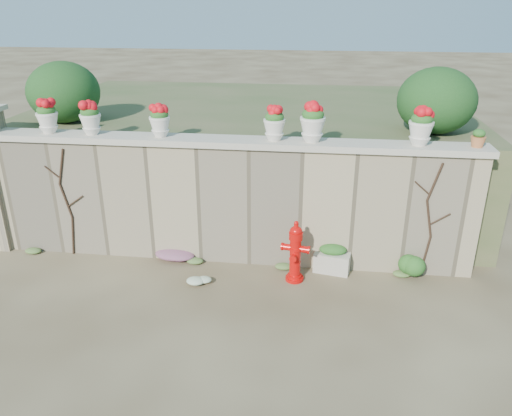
# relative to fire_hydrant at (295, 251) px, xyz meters

# --- Properties ---
(ground) EXTENTS (80.00, 80.00, 0.00)m
(ground) POSITION_rel_fire_hydrant_xyz_m (-1.20, -1.18, -0.51)
(ground) COLOR #473723
(ground) RESTS_ON ground
(stone_wall) EXTENTS (8.00, 0.40, 2.00)m
(stone_wall) POSITION_rel_fire_hydrant_xyz_m (-1.20, 0.62, 0.49)
(stone_wall) COLOR #9C8A68
(stone_wall) RESTS_ON ground
(wall_cap) EXTENTS (8.10, 0.52, 0.10)m
(wall_cap) POSITION_rel_fire_hydrant_xyz_m (-1.20, 0.62, 1.54)
(wall_cap) COLOR beige
(wall_cap) RESTS_ON stone_wall
(raised_fill) EXTENTS (9.00, 6.00, 2.00)m
(raised_fill) POSITION_rel_fire_hydrant_xyz_m (-1.20, 3.82, 0.49)
(raised_fill) COLOR #384C23
(raised_fill) RESTS_ON ground
(back_shrub_left) EXTENTS (1.30, 1.30, 1.10)m
(back_shrub_left) POSITION_rel_fire_hydrant_xyz_m (-4.40, 1.82, 2.04)
(back_shrub_left) COLOR #143814
(back_shrub_left) RESTS_ON raised_fill
(back_shrub_right) EXTENTS (1.30, 1.30, 1.10)m
(back_shrub_right) POSITION_rel_fire_hydrant_xyz_m (2.20, 1.82, 2.04)
(back_shrub_right) COLOR #143814
(back_shrub_right) RESTS_ON raised_fill
(vine_left) EXTENTS (0.60, 0.04, 1.91)m
(vine_left) POSITION_rel_fire_hydrant_xyz_m (-3.87, 0.40, 0.48)
(vine_left) COLOR black
(vine_left) RESTS_ON ground
(vine_right) EXTENTS (0.60, 0.04, 1.91)m
(vine_right) POSITION_rel_fire_hydrant_xyz_m (2.03, 0.40, 0.48)
(vine_right) COLOR black
(vine_right) RESTS_ON ground
(fire_hydrant) EXTENTS (0.44, 0.31, 1.01)m
(fire_hydrant) POSITION_rel_fire_hydrant_xyz_m (0.00, 0.00, 0.00)
(fire_hydrant) COLOR red
(fire_hydrant) RESTS_ON ground
(planter_box) EXTENTS (0.62, 0.43, 0.47)m
(planter_box) POSITION_rel_fire_hydrant_xyz_m (0.59, 0.37, -0.29)
(planter_box) COLOR beige
(planter_box) RESTS_ON ground
(green_shrub) EXTENTS (0.56, 0.50, 0.53)m
(green_shrub) POSITION_rel_fire_hydrant_xyz_m (1.77, 0.26, -0.25)
(green_shrub) COLOR #1E5119
(green_shrub) RESTS_ON ground
(magenta_clump) EXTENTS (0.85, 0.57, 0.23)m
(magenta_clump) POSITION_rel_fire_hydrant_xyz_m (-2.06, 0.36, -0.40)
(magenta_clump) COLOR #AE228E
(magenta_clump) RESTS_ON ground
(white_flowers) EXTENTS (0.45, 0.36, 0.16)m
(white_flowers) POSITION_rel_fire_hydrant_xyz_m (-1.48, -0.30, -0.43)
(white_flowers) COLOR white
(white_flowers) RESTS_ON ground
(urn_pot_0) EXTENTS (0.34, 0.34, 0.54)m
(urn_pot_0) POSITION_rel_fire_hydrant_xyz_m (-4.10, 0.62, 1.86)
(urn_pot_0) COLOR silver
(urn_pot_0) RESTS_ON wall_cap
(urn_pot_1) EXTENTS (0.34, 0.34, 0.53)m
(urn_pot_1) POSITION_rel_fire_hydrant_xyz_m (-3.37, 0.62, 1.85)
(urn_pot_1) COLOR silver
(urn_pot_1) RESTS_ON wall_cap
(urn_pot_2) EXTENTS (0.33, 0.33, 0.51)m
(urn_pot_2) POSITION_rel_fire_hydrant_xyz_m (-2.22, 0.62, 1.84)
(urn_pot_2) COLOR silver
(urn_pot_2) RESTS_ON wall_cap
(urn_pot_3) EXTENTS (0.34, 0.34, 0.53)m
(urn_pot_3) POSITION_rel_fire_hydrant_xyz_m (-0.41, 0.62, 1.85)
(urn_pot_3) COLOR silver
(urn_pot_3) RESTS_ON wall_cap
(urn_pot_4) EXTENTS (0.39, 0.39, 0.60)m
(urn_pot_4) POSITION_rel_fire_hydrant_xyz_m (0.17, 0.62, 1.89)
(urn_pot_4) COLOR silver
(urn_pot_4) RESTS_ON wall_cap
(urn_pot_5) EXTENTS (0.37, 0.37, 0.57)m
(urn_pot_5) POSITION_rel_fire_hydrant_xyz_m (1.77, 0.62, 1.87)
(urn_pot_5) COLOR silver
(urn_pot_5) RESTS_ON wall_cap
(terracotta_pot) EXTENTS (0.22, 0.22, 0.26)m
(terracotta_pot) POSITION_rel_fire_hydrant_xyz_m (2.60, 0.62, 1.71)
(terracotta_pot) COLOR #BA6939
(terracotta_pot) RESTS_ON wall_cap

